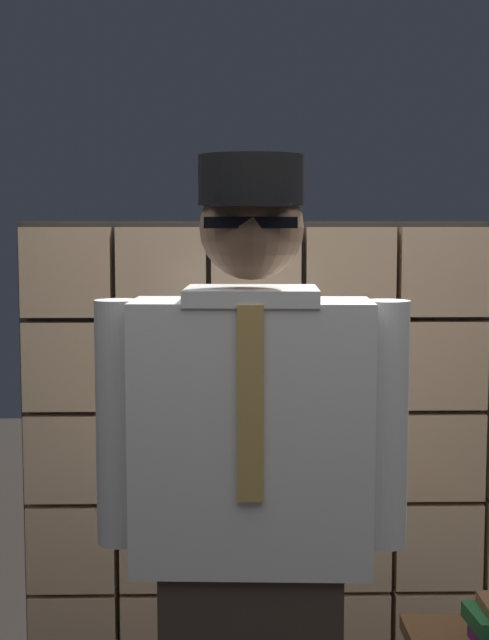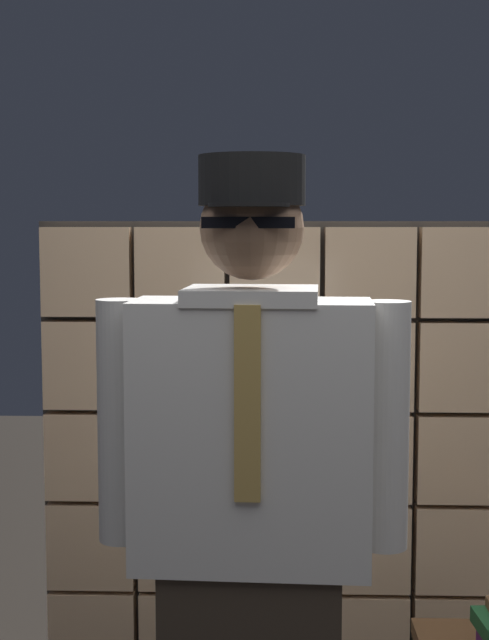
% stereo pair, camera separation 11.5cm
% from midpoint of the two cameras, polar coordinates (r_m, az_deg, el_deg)
% --- Properties ---
extents(glass_block_wall, '(1.97, 0.10, 1.65)m').
position_cam_midpoint_polar(glass_block_wall, '(3.36, 5.59, -8.23)').
color(glass_block_wall, '#E0B78C').
rests_on(glass_block_wall, ground).
extents(standing_person, '(0.70, 0.30, 1.77)m').
position_cam_midpoint_polar(standing_person, '(2.19, 1.96, -12.74)').
color(standing_person, '#382D23').
rests_on(standing_person, ground).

